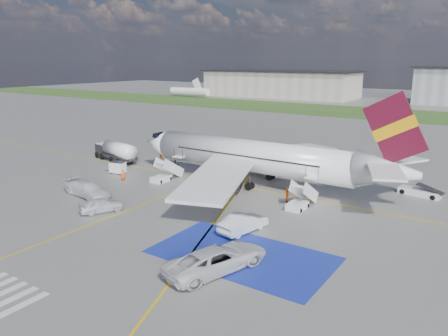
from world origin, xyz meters
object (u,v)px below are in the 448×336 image
Objects in this scene: airliner at (261,157)px; car_silver_b at (243,223)px; belt_loader at (420,193)px; gpu_cart at (118,168)px; fuel_tanker at (116,153)px; car_silver_a at (101,205)px; van_white_a at (217,255)px; van_white_b at (87,187)px.

car_silver_b is (6.06, -13.89, -2.57)m from airliner.
airliner reaches higher than belt_loader.
airliner is 19.54m from gpu_cart.
car_silver_a is at bearing -33.48° from fuel_tanker.
car_silver_b is 0.80× the size of van_white_a.
gpu_cart is at bearing -13.07° from van_white_a.
fuel_tanker is at bearing -12.12° from car_silver_b.
van_white_a is at bearing -98.81° from belt_loader.
fuel_tanker reaches higher than car_silver_a.
fuel_tanker is at bearing -177.49° from airliner.
car_silver_b is (-10.89, -20.02, 0.47)m from belt_loader.
gpu_cart is 30.68m from van_white_a.
airliner is at bearing -55.55° from car_silver_b.
fuel_tanker is at bearing 45.20° from van_white_b.
gpu_cart is 25.69m from car_silver_b.
van_white_b is (-5.34, 2.61, 0.35)m from car_silver_a.
fuel_tanker is at bearing -15.30° from van_white_a.
van_white_a reaches higher than car_silver_a.
airliner is 19.55m from car_silver_a.
fuel_tanker is 41.76m from belt_loader.
van_white_a is (26.70, -15.11, 0.43)m from gpu_cart.
van_white_a is (-8.65, -27.29, 0.82)m from belt_loader.
van_white_b reaches higher than gpu_cart.
car_silver_a is (-8.39, -17.46, -2.66)m from airliner.
van_white_b is at bearing -40.25° from fuel_tanker.
car_silver_b is at bearing -139.47° from car_silver_a.
belt_loader is at bearing -110.39° from car_silver_a.
van_white_a is at bearing -165.82° from car_silver_a.
belt_loader is 0.97× the size of car_silver_b.
airliner is 5.89× the size of van_white_a.
airliner reaches higher than fuel_tanker.
van_white_a is at bearing -39.55° from gpu_cart.
car_silver_b is 19.82m from van_white_b.
fuel_tanker is (-24.17, -1.06, -2.15)m from airliner.
airliner reaches higher than car_silver_b.
belt_loader is at bearing -107.68° from car_silver_b.
airliner is 18.29m from belt_loader.
van_white_a reaches higher than car_silver_b.
car_silver_a is at bearing -115.68° from airliner.
car_silver_a reaches higher than belt_loader.
van_white_b is (-22.04, 6.31, -0.09)m from van_white_a.
van_white_b is at bearing -136.86° from belt_loader.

